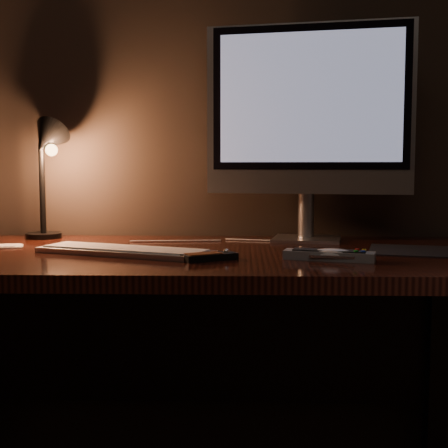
{
  "coord_description": "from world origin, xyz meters",
  "views": [
    {
      "loc": [
        0.12,
        0.19,
        0.98
      ],
      "look_at": [
        0.07,
        1.73,
        0.84
      ],
      "focal_mm": 50.0,
      "sensor_mm": 36.0,
      "label": 1
    }
  ],
  "objects_px": {
    "media_remote": "(209,256)",
    "tv_remote": "(329,255)",
    "desk": "(200,293)",
    "monitor": "(309,114)",
    "mouse": "(333,256)",
    "keyboard": "(125,251)",
    "desk_lamp": "(46,157)"
  },
  "relations": [
    {
      "from": "monitor",
      "to": "mouse",
      "type": "distance_m",
      "value": 0.55
    },
    {
      "from": "monitor",
      "to": "desk_lamp",
      "type": "height_order",
      "value": "monitor"
    },
    {
      "from": "media_remote",
      "to": "desk_lamp",
      "type": "distance_m",
      "value": 0.72
    },
    {
      "from": "tv_remote",
      "to": "mouse",
      "type": "bearing_deg",
      "value": -11.53
    },
    {
      "from": "desk",
      "to": "tv_remote",
      "type": "bearing_deg",
      "value": -32.9
    },
    {
      "from": "monitor",
      "to": "mouse",
      "type": "bearing_deg",
      "value": -76.47
    },
    {
      "from": "desk",
      "to": "monitor",
      "type": "distance_m",
      "value": 0.63
    },
    {
      "from": "mouse",
      "to": "tv_remote",
      "type": "height_order",
      "value": "tv_remote"
    },
    {
      "from": "media_remote",
      "to": "tv_remote",
      "type": "xyz_separation_m",
      "value": [
        0.29,
        0.01,
        0.0
      ]
    },
    {
      "from": "desk",
      "to": "monitor",
      "type": "xyz_separation_m",
      "value": [
        0.32,
        0.18,
        0.52
      ]
    },
    {
      "from": "desk",
      "to": "mouse",
      "type": "distance_m",
      "value": 0.43
    },
    {
      "from": "tv_remote",
      "to": "media_remote",
      "type": "bearing_deg",
      "value": -161.81
    },
    {
      "from": "keyboard",
      "to": "mouse",
      "type": "distance_m",
      "value": 0.54
    },
    {
      "from": "desk",
      "to": "media_remote",
      "type": "bearing_deg",
      "value": -80.56
    },
    {
      "from": "desk",
      "to": "tv_remote",
      "type": "xyz_separation_m",
      "value": [
        0.33,
        -0.21,
        0.14
      ]
    },
    {
      "from": "keyboard",
      "to": "mouse",
      "type": "relative_size",
      "value": 4.37
    },
    {
      "from": "monitor",
      "to": "mouse",
      "type": "relative_size",
      "value": 6.02
    },
    {
      "from": "monitor",
      "to": "media_remote",
      "type": "bearing_deg",
      "value": -114.05
    },
    {
      "from": "mouse",
      "to": "tv_remote",
      "type": "distance_m",
      "value": 0.01
    },
    {
      "from": "media_remote",
      "to": "tv_remote",
      "type": "bearing_deg",
      "value": -28.16
    },
    {
      "from": "monitor",
      "to": "desk_lamp",
      "type": "xyz_separation_m",
      "value": [
        -0.81,
        0.01,
        -0.13
      ]
    },
    {
      "from": "mouse",
      "to": "media_remote",
      "type": "xyz_separation_m",
      "value": [
        -0.3,
        -0.01,
        -0.0
      ]
    },
    {
      "from": "mouse",
      "to": "desk_lamp",
      "type": "relative_size",
      "value": 0.29
    },
    {
      "from": "monitor",
      "to": "keyboard",
      "type": "bearing_deg",
      "value": -138.49
    },
    {
      "from": "desk",
      "to": "keyboard",
      "type": "relative_size",
      "value": 3.36
    },
    {
      "from": "media_remote",
      "to": "desk",
      "type": "bearing_deg",
      "value": 68.96
    },
    {
      "from": "desk",
      "to": "media_remote",
      "type": "relative_size",
      "value": 11.16
    },
    {
      "from": "keyboard",
      "to": "mouse",
      "type": "height_order",
      "value": "mouse"
    },
    {
      "from": "monitor",
      "to": "media_remote",
      "type": "height_order",
      "value": "monitor"
    },
    {
      "from": "media_remote",
      "to": "tv_remote",
      "type": "height_order",
      "value": "tv_remote"
    },
    {
      "from": "keyboard",
      "to": "tv_remote",
      "type": "xyz_separation_m",
      "value": [
        0.52,
        -0.09,
        0.0
      ]
    },
    {
      "from": "desk",
      "to": "desk_lamp",
      "type": "distance_m",
      "value": 0.65
    }
  ]
}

